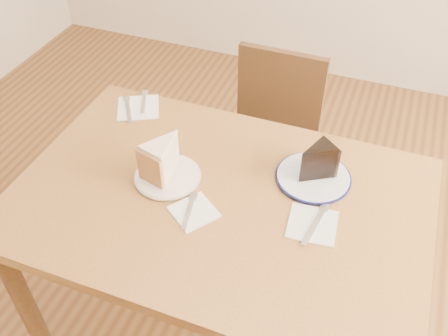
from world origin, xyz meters
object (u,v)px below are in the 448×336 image
Objects in this scene: table at (219,219)px; carrot_cake at (165,157)px; plate_navy at (313,177)px; chocolate_cake at (314,164)px; chair_far at (267,148)px; plate_cream at (168,176)px.

table is 0.25m from carrot_cake.
plate_navy is 0.06m from chocolate_cake.
carrot_cake is at bearing 56.86° from chocolate_cake.
chocolate_cake reaches higher than chair_far.
table is at bearing -6.23° from plate_cream.
plate_navy is at bearing 122.29° from chair_far.
plate_cream reaches higher than table.
chair_far is at bearing 121.61° from plate_navy.
carrot_cake reaches higher than plate_cream.
chocolate_cake is (0.41, 0.15, 0.06)m from plate_cream.
chair_far is 0.56m from plate_navy.
carrot_cake is (-0.01, 0.02, 0.06)m from plate_cream.
plate_cream is 1.56× the size of carrot_cake.
plate_cream is at bearing -41.83° from carrot_cake.
carrot_cake is at bearing -162.39° from plate_navy.
table is 0.31m from plate_navy.
table is at bearing 92.22° from chair_far.
chocolate_cake is at bearing -129.61° from plate_navy.
carrot_cake reaches higher than plate_navy.
plate_cream is at bearing 59.65° from chocolate_cake.
chair_far is (-0.02, 0.58, -0.18)m from table.
plate_navy is (0.41, 0.15, 0.00)m from plate_cream.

